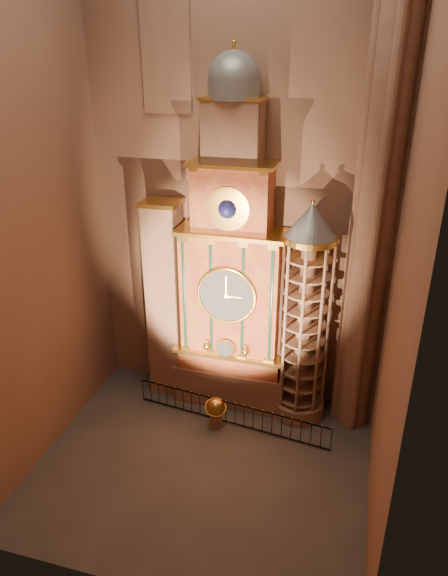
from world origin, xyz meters
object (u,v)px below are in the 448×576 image
(celestial_globe, at_px, (216,410))
(stair_turret, at_px, (304,318))
(iron_railing, at_px, (230,413))
(portrait_tower, at_px, (166,301))
(astronomical_clock, at_px, (232,280))

(celestial_globe, bearing_deg, stair_turret, 30.06)
(celestial_globe, height_order, iron_railing, celestial_globe)
(portrait_tower, bearing_deg, astronomical_clock, -0.29)
(portrait_tower, distance_m, stair_turret, 6.91)
(stair_turret, bearing_deg, portrait_tower, 177.67)
(astronomical_clock, distance_m, stair_turret, 3.78)
(portrait_tower, bearing_deg, celestial_globe, -36.29)
(celestial_globe, xyz_separation_m, iron_railing, (0.65, 0.29, -0.24))
(astronomical_clock, bearing_deg, iron_railing, -76.39)
(portrait_tower, xyz_separation_m, iron_railing, (3.90, -2.10, -4.48))
(astronomical_clock, xyz_separation_m, stair_turret, (3.50, -0.26, -1.41))
(astronomical_clock, distance_m, iron_railing, 6.38)
(astronomical_clock, height_order, iron_railing, astronomical_clock)
(astronomical_clock, distance_m, portrait_tower, 3.73)
(iron_railing, bearing_deg, celestial_globe, -155.87)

